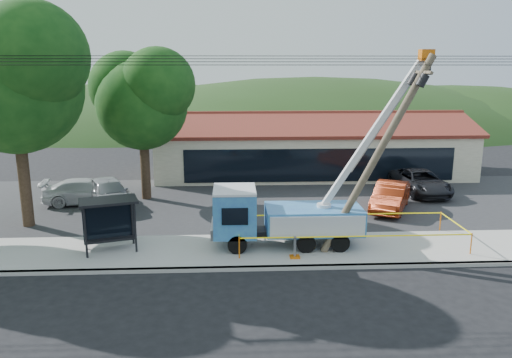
{
  "coord_description": "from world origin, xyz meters",
  "views": [
    {
      "loc": [
        -1.87,
        -16.25,
        7.85
      ],
      "look_at": [
        -0.82,
        5.0,
        3.03
      ],
      "focal_mm": 35.0,
      "sensor_mm": 36.0,
      "label": 1
    }
  ],
  "objects_px": {
    "car_dark": "(419,195)",
    "leaning_pole": "(382,146)",
    "car_white": "(88,205)",
    "car_red": "(389,211)",
    "car_silver": "(110,208)",
    "bus_shelter": "(109,212)",
    "utility_truck": "(283,214)"
  },
  "relations": [
    {
      "from": "car_dark",
      "to": "bus_shelter",
      "type": "bearing_deg",
      "value": -155.89
    },
    {
      "from": "utility_truck",
      "to": "bus_shelter",
      "type": "height_order",
      "value": "utility_truck"
    },
    {
      "from": "car_silver",
      "to": "car_dark",
      "type": "height_order",
      "value": "car_silver"
    },
    {
      "from": "leaning_pole",
      "to": "car_dark",
      "type": "bearing_deg",
      "value": 60.32
    },
    {
      "from": "car_red",
      "to": "car_white",
      "type": "height_order",
      "value": "car_red"
    },
    {
      "from": "leaning_pole",
      "to": "bus_shelter",
      "type": "relative_size",
      "value": 3.1
    },
    {
      "from": "leaning_pole",
      "to": "car_red",
      "type": "relative_size",
      "value": 1.81
    },
    {
      "from": "leaning_pole",
      "to": "bus_shelter",
      "type": "distance_m",
      "value": 11.76
    },
    {
      "from": "car_white",
      "to": "utility_truck",
      "type": "bearing_deg",
      "value": -132.78
    },
    {
      "from": "bus_shelter",
      "to": "car_white",
      "type": "bearing_deg",
      "value": 95.03
    },
    {
      "from": "bus_shelter",
      "to": "car_silver",
      "type": "bearing_deg",
      "value": 86.84
    },
    {
      "from": "car_dark",
      "to": "leaning_pole",
      "type": "bearing_deg",
      "value": -123.72
    },
    {
      "from": "bus_shelter",
      "to": "car_red",
      "type": "relative_size",
      "value": 0.58
    },
    {
      "from": "leaning_pole",
      "to": "car_dark",
      "type": "distance_m",
      "value": 12.17
    },
    {
      "from": "bus_shelter",
      "to": "car_white",
      "type": "xyz_separation_m",
      "value": [
        -3.11,
        7.7,
        -1.8
      ]
    },
    {
      "from": "utility_truck",
      "to": "car_dark",
      "type": "bearing_deg",
      "value": 43.06
    },
    {
      "from": "utility_truck",
      "to": "car_dark",
      "type": "relative_size",
      "value": 1.75
    },
    {
      "from": "car_red",
      "to": "car_dark",
      "type": "xyz_separation_m",
      "value": [
        3.01,
        3.52,
        0.0
      ]
    },
    {
      "from": "car_silver",
      "to": "car_dark",
      "type": "bearing_deg",
      "value": -18.99
    },
    {
      "from": "leaning_pole",
      "to": "car_silver",
      "type": "xyz_separation_m",
      "value": [
        -13.08,
        7.61,
        -4.66
      ]
    },
    {
      "from": "car_red",
      "to": "utility_truck",
      "type": "bearing_deg",
      "value": -114.38
    },
    {
      "from": "car_dark",
      "to": "car_silver",
      "type": "bearing_deg",
      "value": -177.45
    },
    {
      "from": "leaning_pole",
      "to": "car_white",
      "type": "relative_size",
      "value": 1.68
    },
    {
      "from": "car_silver",
      "to": "car_red",
      "type": "height_order",
      "value": "car_silver"
    },
    {
      "from": "car_white",
      "to": "car_dark",
      "type": "distance_m",
      "value": 20.11
    },
    {
      "from": "utility_truck",
      "to": "car_white",
      "type": "bearing_deg",
      "value": 144.6
    },
    {
      "from": "car_red",
      "to": "car_silver",
      "type": "bearing_deg",
      "value": -158.89
    },
    {
      "from": "utility_truck",
      "to": "car_silver",
      "type": "bearing_deg",
      "value": 143.71
    },
    {
      "from": "car_white",
      "to": "car_red",
      "type": "bearing_deg",
      "value": -104.55
    },
    {
      "from": "car_silver",
      "to": "car_red",
      "type": "xyz_separation_m",
      "value": [
        15.64,
        -1.36,
        0.0
      ]
    },
    {
      "from": "bus_shelter",
      "to": "car_white",
      "type": "height_order",
      "value": "bus_shelter"
    },
    {
      "from": "leaning_pole",
      "to": "car_red",
      "type": "xyz_separation_m",
      "value": [
        2.56,
        6.25,
        -4.66
      ]
    }
  ]
}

